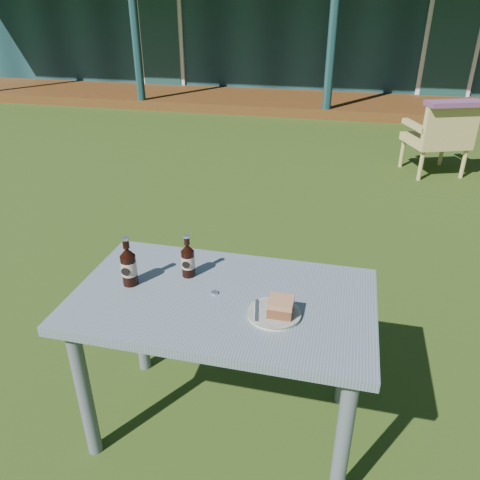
% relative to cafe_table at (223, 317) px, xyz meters
% --- Properties ---
extents(ground, '(80.00, 80.00, 0.00)m').
position_rel_cafe_table_xyz_m(ground, '(0.00, 1.60, -0.62)').
color(ground, '#334916').
extents(pavilion, '(15.80, 8.30, 3.45)m').
position_rel_cafe_table_xyz_m(pavilion, '(-0.00, 10.99, 0.99)').
color(pavilion, '#16363A').
rests_on(pavilion, ground).
extents(cafe_table, '(1.20, 0.70, 0.72)m').
position_rel_cafe_table_xyz_m(cafe_table, '(0.00, 0.00, 0.00)').
color(cafe_table, slate).
rests_on(cafe_table, ground).
extents(plate, '(0.20, 0.20, 0.01)m').
position_rel_cafe_table_xyz_m(plate, '(0.22, -0.08, 0.11)').
color(plate, silver).
rests_on(plate, cafe_table).
extents(cake_slice, '(0.09, 0.09, 0.06)m').
position_rel_cafe_table_xyz_m(cake_slice, '(0.25, -0.08, 0.15)').
color(cake_slice, brown).
rests_on(cake_slice, plate).
extents(fork, '(0.04, 0.14, 0.00)m').
position_rel_cafe_table_xyz_m(fork, '(0.16, -0.09, 0.12)').
color(fork, silver).
rests_on(fork, plate).
extents(cola_bottle_near, '(0.06, 0.06, 0.19)m').
position_rel_cafe_table_xyz_m(cola_bottle_near, '(-0.18, 0.12, 0.18)').
color(cola_bottle_near, black).
rests_on(cola_bottle_near, cafe_table).
extents(cola_bottle_far, '(0.06, 0.07, 0.22)m').
position_rel_cafe_table_xyz_m(cola_bottle_far, '(-0.40, -0.00, 0.19)').
color(cola_bottle_far, black).
rests_on(cola_bottle_far, cafe_table).
extents(bottle_cap, '(0.03, 0.03, 0.01)m').
position_rel_cafe_table_xyz_m(bottle_cap, '(-0.04, 0.01, 0.11)').
color(bottle_cap, silver).
rests_on(bottle_cap, cafe_table).
extents(armchair_left, '(0.74, 0.72, 0.79)m').
position_rel_cafe_table_xyz_m(armchair_left, '(1.38, 3.91, -0.17)').
color(armchair_left, tan).
rests_on(armchair_left, ground).
extents(floral_throw, '(0.63, 0.41, 0.05)m').
position_rel_cafe_table_xyz_m(floral_throw, '(1.44, 3.76, 0.20)').
color(floral_throw, '#6F3D67').
rests_on(floral_throw, armchair_left).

